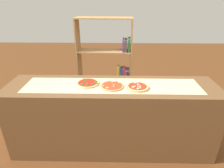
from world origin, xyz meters
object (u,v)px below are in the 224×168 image
object	(u,v)px
pizza_spinach_0	(88,83)
bookshelf	(111,70)
pizza_mushroom_1	(112,86)
pizza_mushroom_2	(137,87)

from	to	relation	value
pizza_spinach_0	bookshelf	bearing A→B (deg)	75.40
pizza_mushroom_1	pizza_mushroom_2	size ratio (longest dim) A/B	1.05
pizza_mushroom_2	bookshelf	distance (m)	1.12
pizza_mushroom_2	bookshelf	world-z (taller)	bookshelf
pizza_mushroom_2	bookshelf	bearing A→B (deg)	106.85
pizza_spinach_0	pizza_mushroom_2	bearing A→B (deg)	-8.80
pizza_spinach_0	pizza_mushroom_2	xyz separation A→B (m)	(0.57, -0.09, 0.00)
pizza_spinach_0	bookshelf	size ratio (longest dim) A/B	0.17
pizza_spinach_0	bookshelf	distance (m)	1.01
pizza_spinach_0	pizza_mushroom_2	world-z (taller)	pizza_mushroom_2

